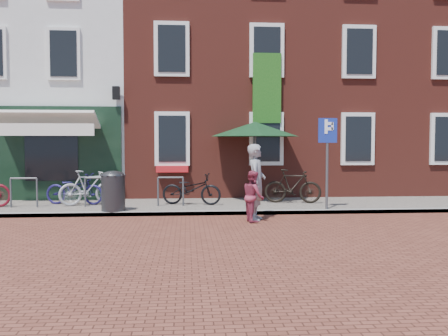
{
  "coord_description": "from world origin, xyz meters",
  "views": [
    {
      "loc": [
        0.95,
        -12.27,
        1.87
      ],
      "look_at": [
        1.94,
        0.44,
        1.2
      ],
      "focal_mm": 38.49,
      "sensor_mm": 36.0,
      "label": 1
    }
  ],
  "objects": [
    {
      "name": "boy",
      "position": [
        2.53,
        -1.04,
        0.61
      ],
      "size": [
        0.54,
        0.65,
        1.22
      ],
      "primitive_type": "imported",
      "rotation": [
        0.0,
        0.0,
        1.71
      ],
      "color": "#933046",
      "rests_on": "ground"
    },
    {
      "name": "bicycle_2",
      "position": [
        -2.26,
        1.75,
        0.55
      ],
      "size": [
        1.79,
        0.93,
        0.9
      ],
      "primitive_type": "imported",
      "rotation": [
        0.0,
        0.0,
        1.37
      ],
      "color": "#1D164E",
      "rests_on": "sidewalk"
    },
    {
      "name": "parking_sign",
      "position": [
        4.69,
        0.24,
        1.76
      ],
      "size": [
        0.5,
        0.08,
        2.43
      ],
      "color": "#4C4C4F",
      "rests_on": "sidewalk"
    },
    {
      "name": "woman",
      "position": [
        2.63,
        -0.82,
        0.92
      ],
      "size": [
        0.59,
        0.76,
        1.84
      ],
      "primitive_type": "imported",
      "rotation": [
        0.0,
        0.0,
        1.33
      ],
      "color": "gray",
      "rests_on": "ground"
    },
    {
      "name": "building_brick_right",
      "position": [
        8.0,
        7.0,
        5.0
      ],
      "size": [
        6.0,
        8.0,
        10.0
      ],
      "primitive_type": "cube",
      "color": "maroon",
      "rests_on": "ground"
    },
    {
      "name": "bicycle_5",
      "position": [
        4.06,
        1.58,
        0.6
      ],
      "size": [
        1.72,
        0.83,
        1.0
      ],
      "primitive_type": "imported",
      "rotation": [
        0.0,
        0.0,
        1.34
      ],
      "color": "black",
      "rests_on": "sidewalk"
    },
    {
      "name": "building_brick_mid",
      "position": [
        2.0,
        7.0,
        5.0
      ],
      "size": [
        6.0,
        8.0,
        10.0
      ],
      "primitive_type": "cube",
      "color": "maroon",
      "rests_on": "ground"
    },
    {
      "name": "bicycle_3",
      "position": [
        -1.83,
        1.56,
        0.6
      ],
      "size": [
        1.71,
        1.07,
        1.0
      ],
      "primitive_type": "imported",
      "rotation": [
        0.0,
        0.0,
        1.97
      ],
      "color": "#A8A8AA",
      "rests_on": "sidewalk"
    },
    {
      "name": "parasol",
      "position": [
        3.06,
        2.4,
        2.38
      ],
      "size": [
        2.73,
        2.73,
        2.52
      ],
      "color": "#4C4C4F",
      "rests_on": "sidewalk"
    },
    {
      "name": "litter_bin",
      "position": [
        -0.95,
        0.3,
        0.68
      ],
      "size": [
        0.61,
        0.61,
        1.12
      ],
      "color": "#2E2E30",
      "rests_on": "sidewalk"
    },
    {
      "name": "bicycle_4",
      "position": [
        1.09,
        1.44,
        0.55
      ],
      "size": [
        1.8,
        0.98,
        0.9
      ],
      "primitive_type": "imported",
      "rotation": [
        0.0,
        0.0,
        1.33
      ],
      "color": "black",
      "rests_on": "sidewalk"
    },
    {
      "name": "ground",
      "position": [
        0.0,
        0.0,
        0.0
      ],
      "size": [
        80.0,
        80.0,
        0.0
      ],
      "primitive_type": "plane",
      "color": "brown"
    },
    {
      "name": "sidewalk",
      "position": [
        1.0,
        1.5,
        0.05
      ],
      "size": [
        24.0,
        3.0,
        0.1
      ],
      "primitive_type": "cube",
      "color": "slate",
      "rests_on": "ground"
    },
    {
      "name": "building_stucco",
      "position": [
        -5.0,
        7.0,
        4.5
      ],
      "size": [
        8.0,
        8.0,
        9.0
      ],
      "primitive_type": "cube",
      "color": "silver",
      "rests_on": "ground"
    }
  ]
}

